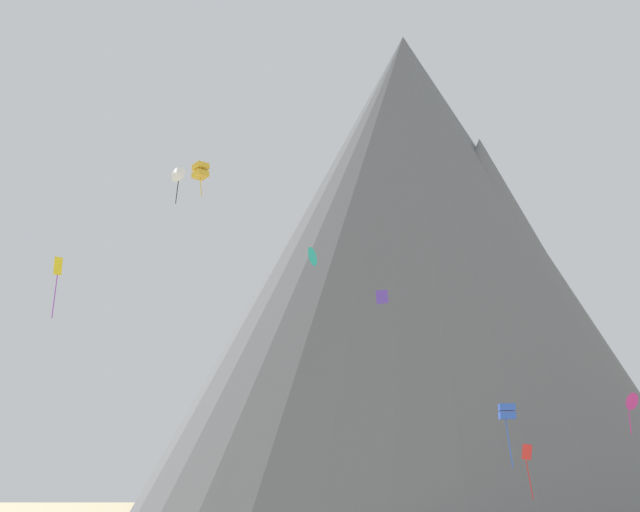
% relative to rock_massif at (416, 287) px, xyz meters
% --- Properties ---
extents(rock_massif, '(85.76, 85.76, 60.74)m').
position_rel_rock_massif_xyz_m(rock_massif, '(0.00, 0.00, 0.00)').
color(rock_massif, slate).
rests_on(rock_massif, ground_plane).
extents(kite_black_mid, '(0.33, 0.71, 3.84)m').
position_rel_rock_massif_xyz_m(kite_black_mid, '(-16.00, -10.06, -6.51)').
color(kite_black_mid, black).
extents(kite_teal_mid, '(1.21, 1.72, 1.55)m').
position_rel_rock_massif_xyz_m(kite_teal_mid, '(-12.18, -34.48, -5.15)').
color(kite_teal_mid, teal).
extents(kite_red_low, '(0.80, 0.51, 4.14)m').
position_rel_rock_massif_xyz_m(kite_red_low, '(4.28, -32.22, -20.62)').
color(kite_red_low, red).
extents(kite_white_high, '(1.73, 1.24, 4.06)m').
position_rel_rock_massif_xyz_m(kite_white_high, '(-26.15, -15.54, 8.42)').
color(kite_white_high, white).
extents(kite_blue_low, '(1.11, 1.12, 4.21)m').
position_rel_rock_massif_xyz_m(kite_blue_low, '(0.82, -41.49, -17.75)').
color(kite_blue_low, blue).
extents(kite_magenta_low, '(1.54, 1.30, 3.25)m').
position_rel_rock_massif_xyz_m(kite_magenta_low, '(12.45, -32.70, -16.25)').
color(kite_magenta_low, '#D1339E').
extents(kite_yellow_mid, '(0.61, 0.52, 5.16)m').
position_rel_rock_massif_xyz_m(kite_yellow_mid, '(-33.44, -29.97, -5.59)').
color(kite_yellow_mid, yellow).
extents(kite_pink_mid, '(0.44, 0.82, 4.73)m').
position_rel_rock_massif_xyz_m(kite_pink_mid, '(-3.44, -17.70, -13.49)').
color(kite_pink_mid, pink).
extents(kite_indigo_mid, '(0.80, 0.31, 0.86)m').
position_rel_rock_massif_xyz_m(kite_indigo_mid, '(-8.19, -50.20, -11.68)').
color(kite_indigo_mid, '#5138B2').
extents(kite_gold_high, '(1.76, 1.76, 3.24)m').
position_rel_rock_massif_xyz_m(kite_gold_high, '(-22.86, -22.47, 6.24)').
color(kite_gold_high, gold).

